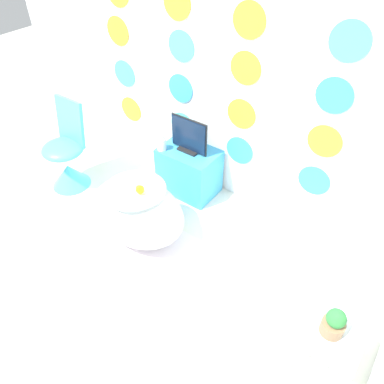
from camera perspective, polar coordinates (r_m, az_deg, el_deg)
The scene contains 11 objects.
ground_plane at distance 3.11m, azimuth -18.56°, elevation -16.62°, with size 12.00×12.00×0.00m, color silver.
wall_back_dotted at distance 3.36m, azimuth 3.19°, elevation 19.31°, with size 5.01×0.05×2.60m.
rug at distance 3.42m, azimuth -10.37°, elevation -7.67°, with size 1.30×0.86×0.01m.
bathtub at distance 3.28m, azimuth -8.30°, elevation -2.97°, with size 0.89×0.64×0.54m.
rubber_duck at distance 3.02m, azimuth -7.98°, elevation 0.43°, with size 0.07×0.08×0.09m.
chair at distance 4.00m, azimuth -18.46°, elevation 4.45°, with size 0.41×0.41×0.91m.
tv_cabinet at distance 3.74m, azimuth -0.46°, elevation 3.25°, with size 0.56×0.39×0.49m.
tv at distance 3.51m, azimuth -0.48°, elevation 8.40°, with size 0.39×0.12×0.34m.
vase at distance 3.59m, azimuth -4.66°, elevation 7.36°, with size 0.09×0.09×0.15m.
side_table at distance 2.53m, azimuth 19.78°, elevation -20.43°, with size 0.38×0.38×0.49m.
potted_plant_left at distance 2.38m, azimuth 20.84°, elevation -18.18°, with size 0.13×0.13×0.20m.
Camera 1 is at (1.68, -0.71, 2.52)m, focal length 35.00 mm.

